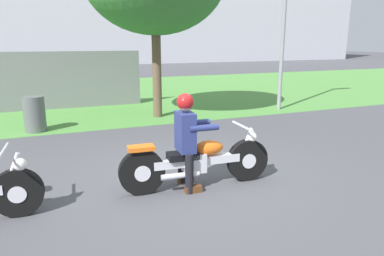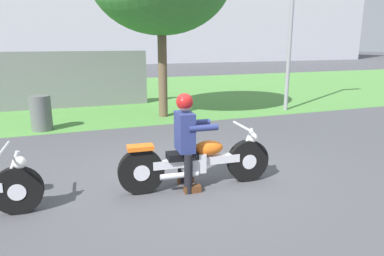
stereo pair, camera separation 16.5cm
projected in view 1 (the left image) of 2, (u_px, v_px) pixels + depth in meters
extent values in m
plane|color=#4C4C51|center=(190.00, 180.00, 5.48)|extent=(120.00, 120.00, 0.00)
cube|color=#549342|center=(100.00, 95.00, 14.22)|extent=(60.00, 12.00, 0.01)
cylinder|color=black|center=(247.00, 160.00, 5.39)|extent=(0.65, 0.16, 0.65)
cylinder|color=silver|center=(247.00, 160.00, 5.39)|extent=(0.24, 0.15, 0.23)
cylinder|color=black|center=(142.00, 172.00, 4.89)|extent=(0.65, 0.16, 0.65)
cylinder|color=silver|center=(142.00, 172.00, 4.89)|extent=(0.24, 0.15, 0.23)
cube|color=silver|center=(197.00, 161.00, 5.12)|extent=(1.31, 0.23, 0.12)
cube|color=silver|center=(194.00, 162.00, 5.11)|extent=(0.34, 0.26, 0.28)
ellipsoid|color=orange|center=(209.00, 148.00, 5.13)|extent=(0.45, 0.27, 0.22)
cube|color=black|center=(183.00, 156.00, 5.03)|extent=(0.45, 0.27, 0.10)
cube|color=orange|center=(141.00, 148.00, 4.81)|extent=(0.37, 0.22, 0.06)
cylinder|color=silver|center=(245.00, 145.00, 5.32)|extent=(0.26, 0.07, 0.53)
cylinder|color=silver|center=(243.00, 126.00, 5.23)|extent=(0.08, 0.66, 0.04)
sphere|color=white|center=(252.00, 137.00, 5.33)|extent=(0.16, 0.16, 0.16)
cylinder|color=silver|center=(180.00, 175.00, 4.93)|extent=(0.55, 0.12, 0.08)
cylinder|color=black|center=(182.00, 166.00, 5.26)|extent=(0.12, 0.12, 0.57)
cube|color=#593319|center=(186.00, 180.00, 5.34)|extent=(0.25, 0.12, 0.10)
cylinder|color=black|center=(189.00, 174.00, 4.93)|extent=(0.12, 0.12, 0.57)
cube|color=#593319|center=(193.00, 189.00, 5.00)|extent=(0.25, 0.12, 0.10)
cube|color=navy|center=(185.00, 132.00, 4.96)|extent=(0.24, 0.39, 0.56)
cylinder|color=navy|center=(196.00, 123.00, 5.16)|extent=(0.43, 0.12, 0.09)
cylinder|color=navy|center=(204.00, 128.00, 4.85)|extent=(0.43, 0.12, 0.09)
sphere|color=#D8A884|center=(185.00, 104.00, 4.86)|extent=(0.20, 0.20, 0.20)
sphere|color=#B21919|center=(185.00, 102.00, 4.86)|extent=(0.24, 0.24, 0.24)
cylinder|color=black|center=(18.00, 193.00, 4.28)|extent=(0.61, 0.16, 0.60)
cylinder|color=silver|center=(18.00, 193.00, 4.28)|extent=(0.22, 0.15, 0.21)
cylinder|color=silver|center=(11.00, 174.00, 4.20)|extent=(0.26, 0.07, 0.53)
cylinder|color=silver|center=(3.00, 151.00, 4.12)|extent=(0.08, 0.66, 0.04)
sphere|color=white|center=(20.00, 164.00, 4.21)|extent=(0.16, 0.16, 0.16)
cylinder|color=brown|center=(157.00, 74.00, 9.78)|extent=(0.25, 0.25, 2.44)
cylinder|color=gray|center=(284.00, 12.00, 10.44)|extent=(0.12, 0.12, 5.90)
cylinder|color=#595E5B|center=(34.00, 114.00, 8.31)|extent=(0.49, 0.49, 0.85)
cube|color=slate|center=(27.00, 82.00, 10.73)|extent=(7.00, 0.06, 1.80)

